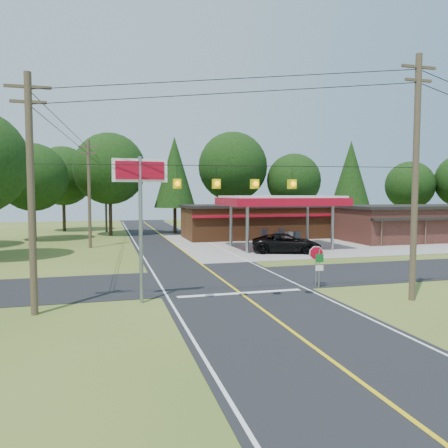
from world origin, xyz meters
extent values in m
plane|color=#485F21|center=(0.00, 0.00, 0.00)|extent=(120.00, 120.00, 0.00)
cube|color=black|center=(0.00, 0.00, 0.01)|extent=(8.00, 120.00, 0.02)
cube|color=black|center=(0.00, 0.00, 0.01)|extent=(70.00, 7.00, 0.02)
cube|color=yellow|center=(0.00, 0.00, 0.03)|extent=(0.15, 110.00, 0.00)
cylinder|color=gray|center=(5.00, 10.50, 2.10)|extent=(0.28, 0.28, 4.20)
cylinder|color=gray|center=(5.00, 15.50, 2.10)|extent=(0.28, 0.28, 4.20)
cylinder|color=gray|center=(13.00, 10.50, 2.10)|extent=(0.28, 0.28, 4.20)
cylinder|color=gray|center=(13.00, 15.50, 2.10)|extent=(0.28, 0.28, 4.20)
cube|color=#A9091D|center=(9.00, 13.00, 4.35)|extent=(10.60, 7.40, 0.70)
cube|color=white|center=(9.00, 13.00, 4.75)|extent=(10.00, 7.00, 0.25)
cube|color=#9E9B93|center=(9.00, 11.20, 0.13)|extent=(3.20, 0.90, 0.22)
cube|color=#3F3F44|center=(8.10, 11.20, 0.95)|extent=(0.55, 0.45, 1.50)
cube|color=#3F3F44|center=(9.90, 11.20, 0.95)|extent=(0.55, 0.45, 1.50)
cube|color=#9E9B93|center=(9.00, 14.80, 0.13)|extent=(3.20, 0.90, 0.22)
cube|color=#3F3F44|center=(8.10, 14.80, 0.95)|extent=(0.55, 0.45, 1.50)
cube|color=#3F3F44|center=(9.90, 14.80, 0.95)|extent=(0.55, 0.45, 1.50)
cube|color=brown|center=(10.00, 23.00, 1.75)|extent=(16.00, 7.00, 3.50)
cube|color=black|center=(10.00, 23.00, 3.65)|extent=(16.40, 7.40, 0.30)
cube|color=#A9091D|center=(10.00, 19.40, 2.70)|extent=(16.00, 0.50, 0.25)
cube|color=#3F1F19|center=(28.00, 16.00, 1.75)|extent=(20.00, 8.00, 3.50)
cube|color=black|center=(28.00, 16.00, 3.65)|extent=(20.40, 8.40, 0.30)
cylinder|color=#473828|center=(7.50, -7.00, 5.75)|extent=(0.30, 0.30, 11.50)
cube|color=#473828|center=(7.50, -7.00, 10.90)|extent=(1.80, 0.12, 0.12)
cube|color=#473828|center=(7.50, -7.00, 10.30)|extent=(1.40, 0.12, 0.12)
cylinder|color=#473828|center=(-9.50, -5.00, 5.00)|extent=(0.30, 0.30, 10.00)
cube|color=#473828|center=(-9.50, -5.00, 9.40)|extent=(1.80, 0.12, 0.12)
cube|color=#473828|center=(-9.50, -5.00, 8.80)|extent=(1.40, 0.12, 0.12)
cylinder|color=#473828|center=(-8.00, 18.00, 5.00)|extent=(0.30, 0.30, 10.00)
cube|color=#473828|center=(-8.00, 18.00, 9.40)|extent=(1.80, 0.12, 0.12)
cube|color=#473828|center=(-8.00, 18.00, 8.80)|extent=(1.40, 0.12, 0.12)
cylinder|color=#473828|center=(-6.50, 35.00, 4.75)|extent=(0.30, 0.30, 9.50)
cube|color=yellow|center=(-3.55, -5.70, 5.50)|extent=(0.32, 0.32, 0.42)
cube|color=yellow|center=(-1.85, -5.90, 5.50)|extent=(0.32, 0.32, 0.42)
cube|color=yellow|center=(-0.15, -6.10, 5.50)|extent=(0.32, 0.32, 0.42)
cube|color=yellow|center=(1.55, -6.30, 5.50)|extent=(0.32, 0.32, 0.42)
cylinder|color=#332316|center=(-14.00, 26.00, 1.98)|extent=(0.44, 0.44, 3.96)
sphere|color=black|center=(-14.00, 26.00, 6.82)|extent=(7.26, 7.26, 7.26)
cylinder|color=#332316|center=(-6.00, 30.00, 2.34)|extent=(0.44, 0.44, 4.68)
sphere|color=black|center=(-6.00, 30.00, 8.06)|extent=(8.58, 8.58, 8.58)
cylinder|color=#332316|center=(2.00, 31.00, 2.16)|extent=(0.44, 0.44, 4.32)
cone|color=black|center=(2.00, 31.00, 7.80)|extent=(5.28, 5.28, 9.00)
cylinder|color=#332316|center=(10.00, 32.00, 2.52)|extent=(0.44, 0.44, 5.04)
sphere|color=black|center=(10.00, 32.00, 8.68)|extent=(9.24, 9.24, 9.24)
cylinder|color=#332316|center=(18.00, 30.00, 1.98)|extent=(0.44, 0.44, 3.96)
sphere|color=black|center=(18.00, 30.00, 6.82)|extent=(7.26, 7.26, 7.26)
cylinder|color=#332316|center=(26.00, 29.00, 2.16)|extent=(0.44, 0.44, 4.32)
cone|color=black|center=(26.00, 29.00, 7.80)|extent=(5.28, 5.28, 9.00)
cylinder|color=#332316|center=(34.00, 27.00, 1.80)|extent=(0.44, 0.44, 3.60)
sphere|color=black|center=(34.00, 27.00, 6.20)|extent=(6.60, 6.60, 6.60)
cylinder|color=#332316|center=(-12.00, 38.00, 2.16)|extent=(0.44, 0.44, 4.32)
sphere|color=black|center=(-12.00, 38.00, 7.44)|extent=(7.92, 7.92, 7.92)
imported|color=black|center=(8.35, 10.00, 0.81)|extent=(7.37, 7.37, 1.63)
imported|color=white|center=(12.00, 17.00, 0.60)|extent=(4.18, 4.18, 1.19)
cylinder|color=gray|center=(-5.00, -4.15, 3.38)|extent=(0.18, 0.18, 6.76)
cube|color=white|center=(-5.00, -4.15, 6.13)|extent=(2.51, 0.26, 1.06)
cube|color=#A9091D|center=(-5.00, -4.20, 6.13)|extent=(2.21, 0.22, 0.82)
cylinder|color=gray|center=(4.50, -3.00, 1.07)|extent=(0.07, 0.07, 2.14)
cylinder|color=gray|center=(4.42, -3.50, 1.06)|extent=(0.06, 0.06, 2.13)
cube|color=#0C591E|center=(4.42, -3.54, 1.64)|extent=(0.43, 0.09, 0.43)
cube|color=white|center=(4.42, -3.54, 1.11)|extent=(0.43, 0.09, 0.29)
camera|label=1|loc=(-6.54, -24.46, 5.08)|focal=35.00mm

